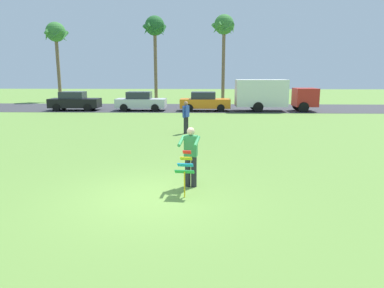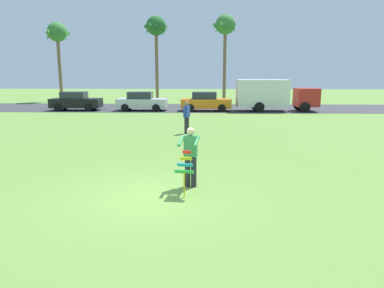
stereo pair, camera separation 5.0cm
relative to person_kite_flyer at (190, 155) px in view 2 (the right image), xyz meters
name	(u,v)px [view 2 (the right image)]	position (x,y,z in m)	size (l,w,h in m)	color
ground_plane	(149,197)	(-1.06, -0.91, -0.95)	(120.00, 120.00, 0.00)	olive
road_strip	(190,108)	(-1.06, 22.60, -0.95)	(120.00, 8.00, 0.01)	#38383D
person_kite_flyer	(190,155)	(0.00, 0.00, 0.00)	(0.62, 0.71, 1.73)	#26262B
kite_held	(185,167)	(-0.11, -0.73, -0.15)	(0.52, 0.66, 1.18)	red
parked_car_black	(76,101)	(-10.73, 20.20, -0.18)	(4.23, 1.90, 1.60)	black
parked_car_silver	(142,102)	(-5.02, 20.20, -0.18)	(4.22, 1.88, 1.60)	silver
parked_car_orange	(206,102)	(0.42, 20.20, -0.18)	(4.22, 1.87, 1.60)	orange
parked_truck_red_cab	(272,94)	(5.95, 20.20, 0.46)	(6.73, 2.19, 2.62)	#B2231E
palm_tree_left_near	(57,35)	(-15.83, 29.70, 6.20)	(2.58, 2.71, 8.57)	brown
palm_tree_right_near	(156,30)	(-5.00, 29.84, 6.76)	(2.58, 2.71, 9.19)	brown
palm_tree_centre_far	(225,29)	(2.45, 29.87, 6.85)	(2.58, 2.71, 9.28)	brown
person_walker_near	(187,116)	(-0.59, 8.95, -0.02)	(0.36, 0.52, 1.73)	#26262B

